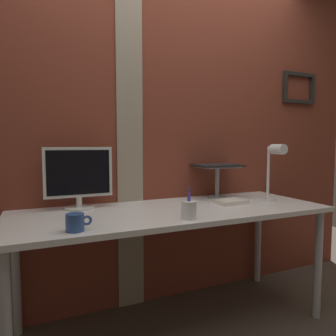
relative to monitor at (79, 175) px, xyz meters
The scene contains 10 objects.
ground_plane 1.16m from the monitor, 19.31° to the right, with size 6.00×6.00×0.00m, color #4C4238.
brick_wall_back 0.72m from the monitor, 16.69° to the left, with size 3.68×0.16×2.62m.
desk 0.66m from the monitor, 23.38° to the right, with size 1.96×0.72×0.76m.
monitor is the anchor object (origin of this frame).
laptop_stand 1.01m from the monitor, ahead, with size 0.28×0.22×0.24m.
laptop 1.02m from the monitor, ahead, with size 0.35×0.31×0.24m.
desk_lamp 1.32m from the monitor, 12.63° to the right, with size 0.12×0.20×0.41m.
pen_cup 0.73m from the monitor, 43.82° to the right, with size 0.08×0.08×0.18m.
coffee_mug 0.53m from the monitor, 98.81° to the right, with size 0.12×0.08×0.08m.
paper_clutter_stack 1.02m from the monitor, 13.66° to the right, with size 0.20×0.14×0.03m, color silver.
Camera 1 is at (-0.83, -1.71, 1.16)m, focal length 32.05 mm.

